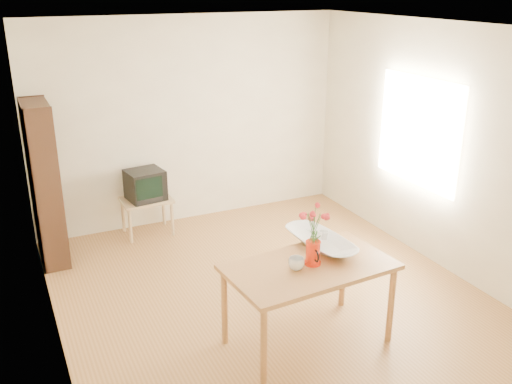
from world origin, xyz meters
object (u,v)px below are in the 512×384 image
table (309,274)px  pitcher (313,254)px  bowl (321,220)px  mug (296,264)px  television (145,184)px

table → pitcher: pitcher is taller
pitcher → bowl: size_ratio=0.40×
bowl → pitcher: bearing=-131.8°
pitcher → bowl: bearing=57.4°
mug → bowl: (0.41, 0.29, 0.20)m
television → mug: bearing=-87.8°
table → television: television is taller
table → bowl: bearing=41.1°
bowl → television: size_ratio=1.14×
mug → bowl: 0.54m
bowl → television: 2.75m
pitcher → mug: bearing=-161.9°
table → television: size_ratio=3.05×
table → television: (-0.65, 2.83, -0.02)m
table → pitcher: size_ratio=6.66×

